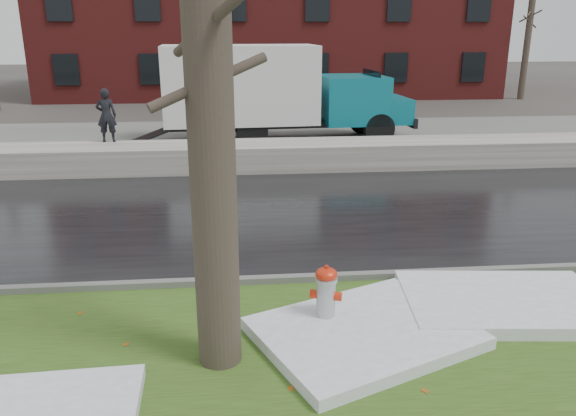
{
  "coord_description": "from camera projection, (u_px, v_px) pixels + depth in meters",
  "views": [
    {
      "loc": [
        -0.25,
        -7.08,
        3.87
      ],
      "look_at": [
        0.58,
        1.83,
        1.0
      ],
      "focal_mm": 35.0,
      "sensor_mm": 36.0,
      "label": 1
    }
  ],
  "objects": [
    {
      "name": "ground",
      "position": [
        259.0,
        316.0,
        7.92
      ],
      "size": [
        120.0,
        120.0,
        0.0
      ],
      "primitive_type": "plane",
      "color": "#47423D",
      "rests_on": "ground"
    },
    {
      "name": "verge",
      "position": [
        264.0,
        365.0,
        6.72
      ],
      "size": [
        60.0,
        4.5,
        0.04
      ],
      "primitive_type": "cube",
      "color": "#2D4617",
      "rests_on": "ground"
    },
    {
      "name": "road",
      "position": [
        250.0,
        214.0,
        12.18
      ],
      "size": [
        60.0,
        7.0,
        0.03
      ],
      "primitive_type": "cube",
      "color": "black",
      "rests_on": "ground"
    },
    {
      "name": "parking_lot",
      "position": [
        243.0,
        140.0,
        20.23
      ],
      "size": [
        60.0,
        9.0,
        0.03
      ],
      "primitive_type": "cube",
      "color": "slate",
      "rests_on": "ground"
    },
    {
      "name": "curb",
      "position": [
        256.0,
        281.0,
        8.84
      ],
      "size": [
        60.0,
        0.15,
        0.14
      ],
      "primitive_type": "cube",
      "color": "slate",
      "rests_on": "ground"
    },
    {
      "name": "snowbank",
      "position": [
        246.0,
        156.0,
        16.05
      ],
      "size": [
        60.0,
        1.6,
        0.75
      ],
      "primitive_type": "cube",
      "color": "beige",
      "rests_on": "ground"
    },
    {
      "name": "brick_building",
      "position": [
        269.0,
        9.0,
        35.0
      ],
      "size": [
        26.0,
        12.0,
        10.0
      ],
      "primitive_type": "cube",
      "color": "maroon",
      "rests_on": "ground"
    },
    {
      "name": "bg_tree_center",
      "position": [
        129.0,
        38.0,
        31.01
      ],
      "size": [
        1.4,
        1.62,
        6.5
      ],
      "color": "brown",
      "rests_on": "ground"
    },
    {
      "name": "bg_tree_right",
      "position": [
        528.0,
        38.0,
        31.06
      ],
      "size": [
        1.4,
        1.62,
        6.5
      ],
      "color": "brown",
      "rests_on": "ground"
    },
    {
      "name": "fire_hydrant",
      "position": [
        326.0,
        294.0,
        7.44
      ],
      "size": [
        0.44,
        0.41,
        0.88
      ],
      "rotation": [
        0.0,
        0.0,
        -0.33
      ],
      "color": "#ADB1B6",
      "rests_on": "verge"
    },
    {
      "name": "tree",
      "position": [
        209.0,
        89.0,
        5.84
      ],
      "size": [
        1.27,
        1.45,
        6.42
      ],
      "rotation": [
        0.0,
        0.0,
        0.06
      ],
      "color": "brown",
      "rests_on": "verge"
    },
    {
      "name": "box_truck",
      "position": [
        271.0,
        92.0,
        19.54
      ],
      "size": [
        10.07,
        2.86,
        3.34
      ],
      "rotation": [
        0.0,
        0.0,
        0.06
      ],
      "color": "black",
      "rests_on": "ground"
    },
    {
      "name": "worker",
      "position": [
        106.0,
        115.0,
        15.92
      ],
      "size": [
        0.57,
        0.39,
        1.52
      ],
      "primitive_type": "imported",
      "rotation": [
        0.0,
        0.0,
        3.19
      ],
      "color": "black",
      "rests_on": "snowbank"
    },
    {
      "name": "snow_patch_near",
      "position": [
        364.0,
        333.0,
        7.24
      ],
      "size": [
        3.18,
        2.86,
        0.16
      ],
      "primitive_type": "cube",
      "rotation": [
        0.0,
        0.0,
        0.4
      ],
      "color": "white",
      "rests_on": "verge"
    },
    {
      "name": "snow_patch_side",
      "position": [
        504.0,
        302.0,
        8.03
      ],
      "size": [
        2.96,
        2.06,
        0.18
      ],
      "primitive_type": "cube",
      "rotation": [
        0.0,
        0.0,
        -0.1
      ],
      "color": "white",
      "rests_on": "verge"
    }
  ]
}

